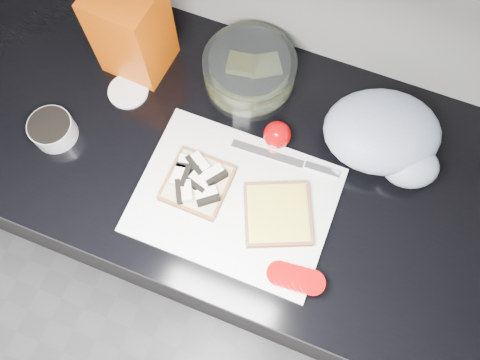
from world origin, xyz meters
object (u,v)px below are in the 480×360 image
steel_canister (132,1)px  cutting_board (235,200)px  bread_bag (132,30)px  glass_bowl (249,72)px

steel_canister → cutting_board: bearing=-40.6°
bread_bag → cutting_board: bearing=-32.2°
cutting_board → glass_bowl: (-0.08, 0.28, 0.04)m
glass_bowl → bread_bag: 0.27m
glass_bowl → bread_bag: bread_bag is taller
glass_bowl → steel_canister: size_ratio=1.02×
steel_canister → bread_bag: bearing=-62.8°
glass_bowl → cutting_board: bearing=-74.8°
cutting_board → glass_bowl: bearing=105.2°
glass_bowl → bread_bag: bearing=-171.9°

